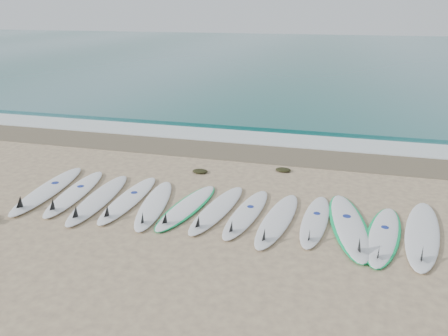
# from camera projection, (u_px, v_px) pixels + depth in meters

# --- Properties ---
(ground) EXTENTS (120.00, 120.00, 0.00)m
(ground) POSITION_uv_depth(u_px,v_px,m) (215.00, 214.00, 8.93)
(ground) COLOR tan
(ocean) EXTENTS (120.00, 55.00, 0.03)m
(ocean) POSITION_uv_depth(u_px,v_px,m) (316.00, 54.00, 38.36)
(ocean) COLOR #256567
(ocean) RESTS_ON ground
(wet_sand_band) EXTENTS (120.00, 1.80, 0.01)m
(wet_sand_band) POSITION_uv_depth(u_px,v_px,m) (254.00, 152.00, 12.64)
(wet_sand_band) COLOR brown
(wet_sand_band) RESTS_ON ground
(foam_band) EXTENTS (120.00, 1.40, 0.04)m
(foam_band) POSITION_uv_depth(u_px,v_px,m) (262.00, 138.00, 13.91)
(foam_band) COLOR silver
(foam_band) RESTS_ON ground
(wave_crest) EXTENTS (120.00, 1.00, 0.10)m
(wave_crest) POSITION_uv_depth(u_px,v_px,m) (270.00, 126.00, 15.25)
(wave_crest) COLOR #256567
(wave_crest) RESTS_ON ground
(surfboard_0) EXTENTS (0.84, 2.92, 0.37)m
(surfboard_0) POSITION_uv_depth(u_px,v_px,m) (47.00, 190.00, 9.90)
(surfboard_0) COLOR white
(surfboard_0) RESTS_ON ground
(surfboard_1) EXTENTS (0.83, 2.69, 0.34)m
(surfboard_1) POSITION_uv_depth(u_px,v_px,m) (74.00, 193.00, 9.75)
(surfboard_1) COLOR white
(surfboard_1) RESTS_ON ground
(surfboard_2) EXTENTS (0.76, 2.77, 0.35)m
(surfboard_2) POSITION_uv_depth(u_px,v_px,m) (98.00, 199.00, 9.45)
(surfboard_2) COLOR white
(surfboard_2) RESTS_ON ground
(surfboard_3) EXTENTS (0.54, 2.59, 0.33)m
(surfboard_3) POSITION_uv_depth(u_px,v_px,m) (128.00, 200.00, 9.43)
(surfboard_3) COLOR white
(surfboard_3) RESTS_ON ground
(surfboard_4) EXTENTS (0.93, 2.56, 0.32)m
(surfboard_4) POSITION_uv_depth(u_px,v_px,m) (153.00, 205.00, 9.19)
(surfboard_4) COLOR white
(surfboard_4) RESTS_ON ground
(surfboard_5) EXTENTS (0.95, 2.49, 0.31)m
(surfboard_5) POSITION_uv_depth(u_px,v_px,m) (186.00, 207.00, 9.12)
(surfboard_5) COLOR white
(surfboard_5) RESTS_ON ground
(surfboard_6) EXTENTS (0.87, 2.56, 0.32)m
(surfboard_6) POSITION_uv_depth(u_px,v_px,m) (216.00, 210.00, 8.98)
(surfboard_6) COLOR white
(surfboard_6) RESTS_ON ground
(surfboard_7) EXTENTS (0.79, 2.46, 0.31)m
(surfboard_7) POSITION_uv_depth(u_px,v_px,m) (246.00, 214.00, 8.80)
(surfboard_7) COLOR white
(surfboard_7) RESTS_ON ground
(surfboard_8) EXTENTS (0.84, 2.58, 0.32)m
(surfboard_8) POSITION_uv_depth(u_px,v_px,m) (277.00, 220.00, 8.53)
(surfboard_8) COLOR white
(surfboard_8) RESTS_ON ground
(surfboard_9) EXTENTS (0.64, 2.38, 0.30)m
(surfboard_9) POSITION_uv_depth(u_px,v_px,m) (315.00, 221.00, 8.51)
(surfboard_9) COLOR silver
(surfboard_9) RESTS_ON ground
(surfboard_10) EXTENTS (1.10, 2.87, 0.36)m
(surfboard_10) POSITION_uv_depth(u_px,v_px,m) (349.00, 225.00, 8.34)
(surfboard_10) COLOR white
(surfboard_10) RESTS_ON ground
(surfboard_11) EXTENTS (1.01, 2.54, 0.31)m
(surfboard_11) POSITION_uv_depth(u_px,v_px,m) (383.00, 236.00, 7.99)
(surfboard_11) COLOR white
(surfboard_11) RESTS_ON ground
(surfboard_12) EXTENTS (1.07, 2.94, 0.37)m
(surfboard_12) POSITION_uv_depth(u_px,v_px,m) (422.00, 234.00, 7.99)
(surfboard_12) COLOR white
(surfboard_12) RESTS_ON ground
(seaweed_near) EXTENTS (0.40, 0.31, 0.08)m
(seaweed_near) POSITION_uv_depth(u_px,v_px,m) (200.00, 171.00, 11.11)
(seaweed_near) COLOR black
(seaweed_near) RESTS_ON ground
(seaweed_far) EXTENTS (0.39, 0.31, 0.08)m
(seaweed_far) POSITION_uv_depth(u_px,v_px,m) (283.00, 170.00, 11.20)
(seaweed_far) COLOR black
(seaweed_far) RESTS_ON ground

